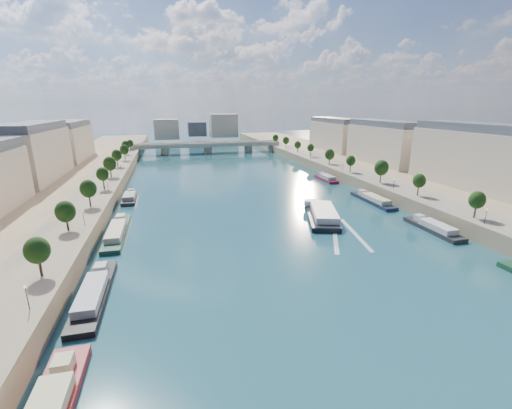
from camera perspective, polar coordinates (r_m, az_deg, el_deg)
ground at (r=133.10m, az=-0.99°, el=0.54°), size 700.00×700.00×0.00m
quay_left at (r=135.99m, az=-32.00°, el=-0.57°), size 44.00×520.00×5.00m
quay_right at (r=164.18m, az=24.30°, el=3.03°), size 44.00×520.00×5.00m
pave_left at (r=131.43m, az=-25.96°, el=0.93°), size 14.00×520.00×0.10m
pave_right at (r=154.83m, az=20.04°, el=3.73°), size 14.00×520.00×0.10m
trees_left at (r=131.76m, az=-25.24°, el=3.49°), size 4.80×268.80×8.26m
trees_right at (r=160.98m, az=17.66°, el=6.37°), size 4.80×268.80×8.26m
lamps_left at (r=120.37m, az=-24.91°, el=1.11°), size 0.36×200.36×4.28m
lamps_right at (r=155.96m, az=17.75°, el=5.06°), size 0.36×200.36×4.28m
buildings_left at (r=148.85m, az=-36.26°, el=5.55°), size 16.00×226.00×23.20m
buildings_right at (r=179.29m, az=25.77°, el=8.41°), size 16.00×226.00×23.20m
skyline at (r=346.37m, az=-9.09°, el=12.60°), size 79.00×42.00×22.00m
bridge at (r=269.22m, az=-8.04°, el=9.56°), size 112.00×12.00×8.15m
tour_barge at (r=116.02m, az=10.82°, el=-1.54°), size 17.52×31.70×4.14m
wake at (r=102.58m, az=14.65°, el=-4.91°), size 15.34×25.78×0.04m
moored_barges_left at (r=78.12m, az=-25.06°, el=-12.33°), size 5.00×155.70×3.60m
moored_barges_right at (r=114.52m, az=27.66°, el=-3.62°), size 5.00×159.28×3.60m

